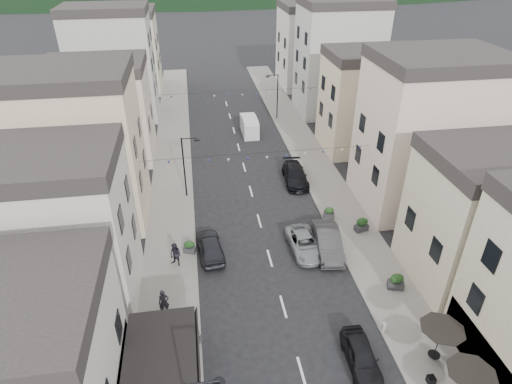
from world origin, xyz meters
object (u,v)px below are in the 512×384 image
Objects in this scene: parked_car_a at (361,356)px; pedestrian_a at (164,302)px; parked_car_b at (328,242)px; pedestrian_b at (176,255)px; parked_car_e at (210,246)px; parked_car_c at (304,244)px; parked_car_d at (295,175)px; delivery_van at (249,126)px.

pedestrian_a is at bearing 156.04° from parked_car_a.
pedestrian_a is (-11.15, 5.53, 0.37)m from parked_car_a.
parked_car_b is 11.60m from pedestrian_b.
pedestrian_a reaches higher than parked_car_a.
parked_car_a is at bearing 119.18° from parked_car_e.
parked_car_a reaches higher than parked_car_c.
parked_car_a is 10.31m from parked_car_b.
parked_car_a is at bearing -89.74° from parked_car_b.
pedestrian_b reaches higher than parked_car_a.
parked_car_d reaches higher than parked_car_a.
parked_car_d is at bearing 77.82° from parked_car_c.
parked_car_a is 0.77× the size of parked_car_d.
parked_car_c is 9.82m from pedestrian_b.
parked_car_e reaches higher than parked_car_c.
delivery_van is 25.08m from pedestrian_b.
parked_car_d is (0.00, 10.90, -0.09)m from parked_car_b.
parked_car_c is at bearing 13.38° from pedestrian_a.
delivery_van reaches higher than parked_car_a.
delivery_van is at bearing 103.49° from parked_car_b.
parked_car_c is at bearing 38.96° from pedestrian_b.
parked_car_b is at bearing 168.16° from parked_car_e.
parked_car_d reaches higher than parked_car_c.
pedestrian_a is at bearing -157.12° from parked_car_c.
pedestrian_a is at bearing -108.70° from delivery_van.
parked_car_d is (1.80, 10.62, 0.10)m from parked_car_c.
parked_car_b is at bearing 37.24° from pedestrian_b.
parked_car_e is 2.37× the size of pedestrian_b.
parked_car_c is 2.55× the size of pedestrian_a.
delivery_van is (6.24, 22.51, 0.30)m from parked_car_e.
pedestrian_b is (-11.60, -0.06, 0.22)m from parked_car_b.
parked_car_a is 0.89× the size of parked_car_e.
parked_car_e is 2.42× the size of pedestrian_a.
delivery_van reaches higher than parked_car_d.
parked_car_b is 13.18m from pedestrian_a.
parked_car_d is 15.97m from pedestrian_b.
parked_car_d is (1.15, 21.15, 0.08)m from parked_car_a.
parked_car_d is 19.88m from pedestrian_a.
parked_car_b is 1.83m from parked_car_c.
parked_car_b reaches higher than parked_car_c.
pedestrian_b is at bearing 14.79° from parked_car_e.
parked_car_a is at bearing -89.80° from parked_car_d.
delivery_van is at bearing 95.22° from parked_car_a.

